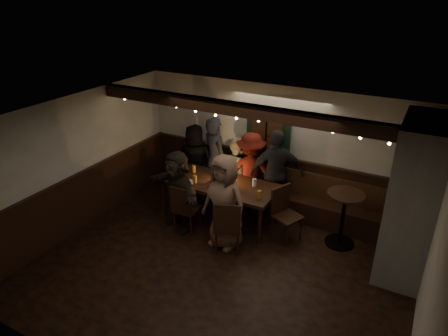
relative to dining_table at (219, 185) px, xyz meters
The scene contains 13 objects.
room 1.86m from the dining_table, ahead, with size 6.02×5.01×2.62m.
dining_table is the anchor object (origin of this frame).
chair_near_left 0.83m from the dining_table, 115.74° to the right, with size 0.47×0.47×0.99m.
chair_near_right 1.17m from the dining_table, 53.89° to the right, with size 0.61×0.61×1.04m.
chair_end 1.37m from the dining_table, ahead, with size 0.61×0.61×1.01m.
high_top 2.40m from the dining_table, ahead, with size 0.66×0.66×1.04m.
person_a 1.15m from the dining_table, 146.46° to the left, with size 0.81×0.53×1.66m, color black.
person_b 0.96m from the dining_table, 124.64° to the left, with size 0.68×0.44×1.85m, color #24252D.
person_c 0.78m from the dining_table, 91.19° to the left, with size 0.74×0.58×1.52m, color beige.
person_d 0.80m from the dining_table, 63.57° to the left, with size 1.09×0.62×1.68m, color #54130D.
person_e 1.19m from the dining_table, 39.90° to the left, with size 1.06×0.44×1.82m, color black.
person_f 0.85m from the dining_table, 129.08° to the right, with size 1.49×0.47×1.61m, color black.
person_g 0.91m from the dining_table, 54.83° to the right, with size 0.87×0.56×1.77m, color #7F5B4B.
Camera 1 is at (2.63, -4.71, 4.37)m, focal length 32.00 mm.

